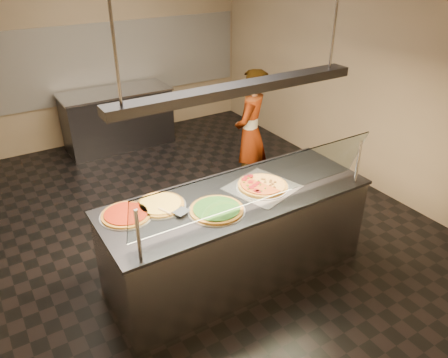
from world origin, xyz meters
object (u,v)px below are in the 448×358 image
half_pizza_sausage (272,182)px  pizza_tomato (126,214)px  worker (250,133)px  heat_lamp_housing (239,89)px  perforated_tray (262,187)px  pizza_spinach (216,209)px  pizza_spatula (171,211)px  prep_table (118,118)px  pizza_cheese (160,204)px  half_pizza_pepperoni (252,187)px  sneeze_guard (260,183)px  serving_counter (236,236)px

half_pizza_sausage → pizza_tomato: 1.42m
worker → heat_lamp_housing: bearing=14.5°
perforated_tray → worker: size_ratio=0.43×
pizza_spinach → pizza_spatula: pizza_spatula is taller
pizza_spinach → prep_table: 3.90m
pizza_cheese → half_pizza_pepperoni: bearing=-14.1°
sneeze_guard → worker: bearing=57.3°
half_pizza_sausage → pizza_spinach: bearing=-170.0°
sneeze_guard → half_pizza_sausage: sneeze_guard is taller
serving_counter → prep_table: same height
pizza_spinach → worker: (1.39, 1.48, -0.11)m
sneeze_guard → prep_table: bearing=88.4°
pizza_tomato → worker: worker is taller
half_pizza_pepperoni → prep_table: (-0.06, 3.72, -0.50)m
half_pizza_pepperoni → pizza_spinach: half_pizza_pepperoni is taller
half_pizza_pepperoni → pizza_spinach: (-0.47, -0.13, -0.02)m
prep_table → worker: (0.97, -2.37, 0.37)m
sneeze_guard → pizza_spatula: 0.81m
prep_table → pizza_cheese: bearing=-102.8°
pizza_cheese → pizza_spatula: bearing=-81.2°
perforated_tray → pizza_spinach: pizza_spinach is taller
pizza_spatula → prep_table: size_ratio=0.14×
half_pizza_pepperoni → pizza_cheese: half_pizza_pepperoni is taller
pizza_spinach → prep_table: (0.41, 3.85, -0.48)m
sneeze_guard → pizza_tomato: sneeze_guard is taller
sneeze_guard → half_pizza_sausage: (0.40, 0.34, -0.27)m
prep_table → heat_lamp_housing: 4.01m
prep_table → serving_counter: bearing=-91.8°
pizza_tomato → serving_counter: bearing=-12.2°
worker → prep_table: bearing=-104.3°
half_pizza_pepperoni → prep_table: bearing=90.9°
half_pizza_sausage → prep_table: 3.77m
half_pizza_pepperoni → heat_lamp_housing: heat_lamp_housing is taller
half_pizza_sausage → sneeze_guard: bearing=-139.8°
pizza_spatula → pizza_spinach: bearing=-25.4°
pizza_tomato → pizza_spatula: bearing=-26.8°
serving_counter → pizza_tomato: 1.13m
serving_counter → sneeze_guard: bearing=-90.0°
pizza_tomato → pizza_spinach: bearing=-26.1°
prep_table → worker: bearing=-67.7°
pizza_cheese → prep_table: pizza_cheese is taller
pizza_cheese → pizza_spatula: (0.03, -0.17, 0.01)m
half_pizza_pepperoni → prep_table: 3.75m
pizza_cheese → worker: 2.10m
prep_table → worker: 2.59m
pizza_spatula → heat_lamp_housing: (0.66, -0.04, 0.99)m
pizza_spinach → pizza_tomato: 0.78m
sneeze_guard → pizza_tomato: 1.18m
half_pizza_sausage → heat_lamp_housing: bearing=179.5°
heat_lamp_housing → worker: bearing=51.1°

